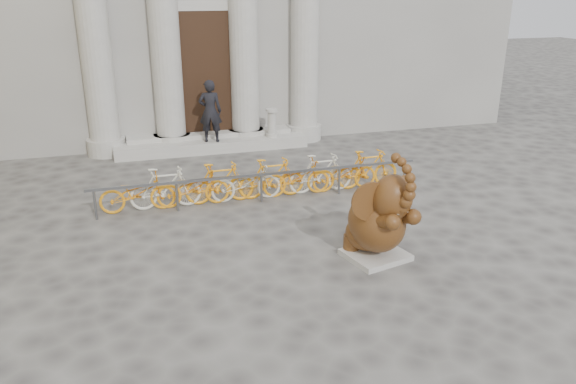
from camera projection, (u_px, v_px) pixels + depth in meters
name	position (u px, v px, depth m)	size (l,w,h in m)	color
ground	(303.00, 297.00, 9.43)	(80.00, 80.00, 0.00)	#474442
entrance_steps	(212.00, 144.00, 17.82)	(6.00, 1.20, 0.36)	#A8A59E
elephant_statue	(379.00, 220.00, 10.51)	(1.42, 1.71, 2.18)	#A8A59E
bike_rack	(258.00, 179.00, 13.62)	(8.00, 0.53, 1.00)	slate
pedestrian	(210.00, 111.00, 17.10)	(0.70, 0.46, 1.91)	black
balustrade_post	(272.00, 124.00, 17.85)	(0.37, 0.37, 0.90)	#A8A59E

